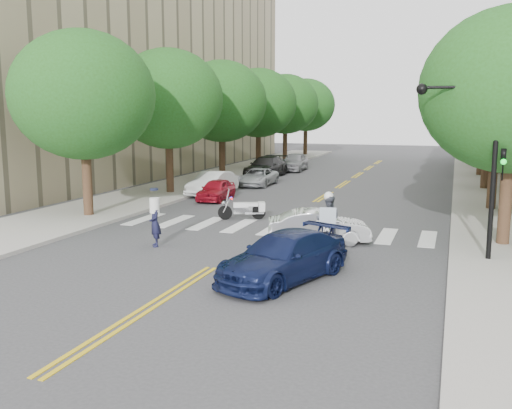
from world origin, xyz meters
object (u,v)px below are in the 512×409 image
at_px(sedan_blue, 284,257).
at_px(motorcycle_police, 328,224).
at_px(convertible, 319,227).
at_px(officer_standing, 155,223).
at_px(motorcycle_parked, 246,209).

bearing_deg(sedan_blue, motorcycle_police, 105.27).
bearing_deg(convertible, officer_standing, 95.38).
xyz_separation_m(motorcycle_police, sedan_blue, (-0.41, -4.11, -0.23)).
distance_m(motorcycle_police, convertible, 1.08).
bearing_deg(motorcycle_police, sedan_blue, 73.47).
xyz_separation_m(motorcycle_police, officer_standing, (-6.00, -1.61, -0.07)).
bearing_deg(sedan_blue, officer_standing, 176.92).
height_order(motorcycle_parked, sedan_blue, motorcycle_parked).
xyz_separation_m(officer_standing, convertible, (5.47, 2.50, -0.24)).
xyz_separation_m(motorcycle_parked, officer_standing, (-1.27, -6.05, 0.37)).
bearing_deg(motorcycle_parked, sedan_blue, -178.02).
height_order(motorcycle_police, sedan_blue, motorcycle_police).
bearing_deg(motorcycle_police, convertible, -69.76).
bearing_deg(convertible, motorcycle_police, -168.16).
relative_size(motorcycle_police, motorcycle_parked, 1.24).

